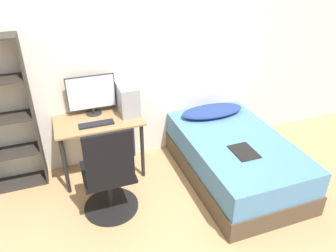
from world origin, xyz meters
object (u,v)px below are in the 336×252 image
bed (235,159)px  monitor (91,94)px  pc_tower (127,99)px  office_chair (110,182)px  keyboard (96,124)px

bed → monitor: bearing=151.8°
monitor → pc_tower: size_ratio=1.46×
office_chair → keyboard: (0.00, 0.60, 0.35)m
office_chair → monitor: size_ratio=1.93×
monitor → keyboard: monitor is taller
bed → monitor: size_ratio=3.27×
bed → pc_tower: size_ratio=4.76×
office_chair → monitor: monitor is taller
bed → pc_tower: (-1.10, 0.69, 0.65)m
office_chair → keyboard: bearing=89.8°
bed → pc_tower: 1.45m
office_chair → keyboard: size_ratio=2.76×
pc_tower → bed: bearing=-32.2°
bed → office_chair: bearing=-176.5°
keyboard → pc_tower: pc_tower is taller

